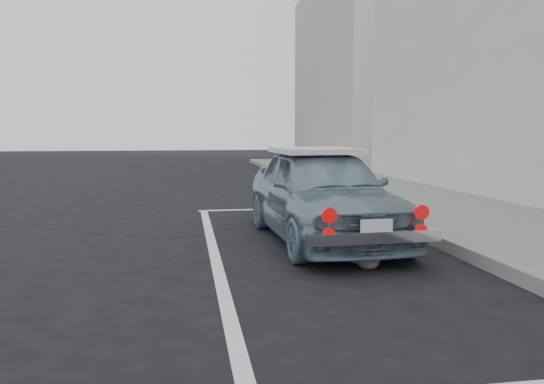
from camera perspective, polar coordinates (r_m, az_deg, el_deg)
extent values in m
plane|color=black|center=(3.56, 11.98, -17.07)|extent=(80.00, 80.00, 0.00)
cube|color=red|center=(14.65, 15.44, 18.78)|extent=(0.10, 2.00, 1.60)
cube|color=#B1ABA1|center=(24.38, 9.06, 12.44)|extent=(3.50, 10.00, 8.00)
cube|color=silver|center=(9.79, 0.89, -1.84)|extent=(3.00, 0.12, 0.01)
cube|color=silver|center=(6.20, -6.21, -6.71)|extent=(0.12, 7.00, 0.01)
imported|color=#738DA1|center=(6.95, 5.40, -0.15)|extent=(1.62, 3.68, 1.23)
cube|color=silver|center=(7.26, 4.60, 4.47)|extent=(1.08, 1.42, 0.07)
cube|color=silver|center=(5.35, 10.97, -4.79)|extent=(1.39, 0.18, 0.12)
cube|color=white|center=(5.29, 11.18, -3.81)|extent=(0.33, 0.03, 0.17)
cylinder|color=red|center=(5.12, 6.18, -2.49)|extent=(0.15, 0.05, 0.15)
cylinder|color=red|center=(5.49, 15.79, -2.09)|extent=(0.15, 0.05, 0.15)
cylinder|color=red|center=(5.15, 6.16, -4.47)|extent=(0.12, 0.05, 0.12)
cylinder|color=red|center=(5.52, 15.73, -3.94)|extent=(0.12, 0.05, 0.12)
ellipsoid|color=#68584F|center=(5.62, 10.18, -7.19)|extent=(0.29, 0.35, 0.18)
sphere|color=#68584F|center=(5.51, 11.12, -6.82)|extent=(0.11, 0.11, 0.11)
cone|color=#68584F|center=(5.47, 10.90, -6.28)|extent=(0.04, 0.04, 0.04)
cone|color=#68584F|center=(5.52, 11.37, -6.20)|extent=(0.04, 0.04, 0.04)
cylinder|color=#68584F|center=(5.77, 9.48, -7.45)|extent=(0.16, 0.15, 0.03)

